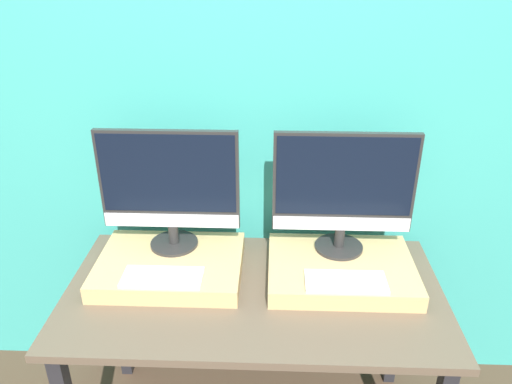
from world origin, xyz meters
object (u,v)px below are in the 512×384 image
Objects in this scene: monitor_right at (344,189)px; keyboard_right at (346,281)px; keyboard_left at (162,277)px; monitor_left at (169,186)px.

keyboard_right is at bearing -90.00° from monitor_right.
keyboard_left is 0.66m from keyboard_right.
monitor_left is 0.34m from keyboard_left.
monitor_right is at bearing 0.00° from monitor_left.
monitor_left and monitor_right have the same top height.
monitor_right is at bearing 90.00° from keyboard_right.
monitor_right is 1.84× the size of keyboard_right.
keyboard_left is at bearing -160.87° from monitor_right.
monitor_left is 1.84× the size of keyboard_left.
keyboard_left is (0.00, -0.23, -0.26)m from monitor_left.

